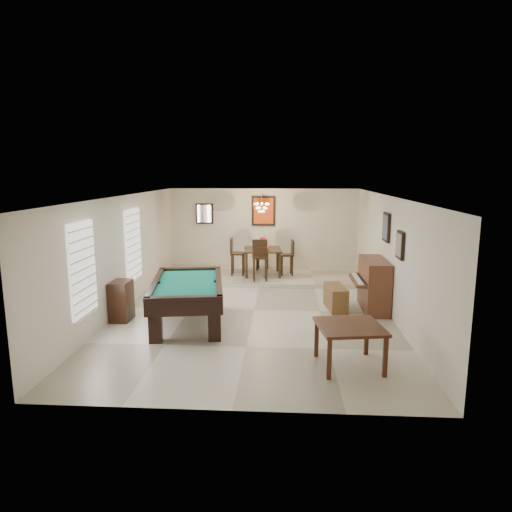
# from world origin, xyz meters

# --- Properties ---
(ground_plane) EXTENTS (6.00, 9.00, 0.02)m
(ground_plane) POSITION_xyz_m (0.00, 0.00, -0.01)
(ground_plane) COLOR beige
(wall_back) EXTENTS (6.00, 0.04, 2.60)m
(wall_back) POSITION_xyz_m (0.00, 4.50, 1.30)
(wall_back) COLOR silver
(wall_back) RESTS_ON ground_plane
(wall_front) EXTENTS (6.00, 0.04, 2.60)m
(wall_front) POSITION_xyz_m (0.00, -4.50, 1.30)
(wall_front) COLOR silver
(wall_front) RESTS_ON ground_plane
(wall_left) EXTENTS (0.04, 9.00, 2.60)m
(wall_left) POSITION_xyz_m (-3.00, 0.00, 1.30)
(wall_left) COLOR silver
(wall_left) RESTS_ON ground_plane
(wall_right) EXTENTS (0.04, 9.00, 2.60)m
(wall_right) POSITION_xyz_m (3.00, 0.00, 1.30)
(wall_right) COLOR silver
(wall_right) RESTS_ON ground_plane
(ceiling) EXTENTS (6.00, 9.00, 0.04)m
(ceiling) POSITION_xyz_m (0.00, 0.00, 2.60)
(ceiling) COLOR white
(ceiling) RESTS_ON wall_back
(dining_step) EXTENTS (6.00, 2.50, 0.12)m
(dining_step) POSITION_xyz_m (0.00, 3.25, 0.06)
(dining_step) COLOR beige
(dining_step) RESTS_ON ground_plane
(window_left_front) EXTENTS (0.06, 1.00, 1.70)m
(window_left_front) POSITION_xyz_m (-2.97, -2.20, 1.40)
(window_left_front) COLOR white
(window_left_front) RESTS_ON wall_left
(window_left_rear) EXTENTS (0.06, 1.00, 1.70)m
(window_left_rear) POSITION_xyz_m (-2.97, 0.60, 1.40)
(window_left_rear) COLOR white
(window_left_rear) RESTS_ON wall_left
(pool_table) EXTENTS (1.81, 2.80, 0.87)m
(pool_table) POSITION_xyz_m (-1.33, -1.00, 0.44)
(pool_table) COLOR black
(pool_table) RESTS_ON ground_plane
(square_table) EXTENTS (1.15, 1.15, 0.70)m
(square_table) POSITION_xyz_m (1.74, -2.97, 0.35)
(square_table) COLOR #381A0E
(square_table) RESTS_ON ground_plane
(upright_piano) EXTENTS (0.79, 1.41, 1.18)m
(upright_piano) POSITION_xyz_m (2.59, 0.19, 0.59)
(upright_piano) COLOR brown
(upright_piano) RESTS_ON ground_plane
(piano_bench) EXTENTS (0.49, 1.01, 0.54)m
(piano_bench) POSITION_xyz_m (1.87, 0.21, 0.27)
(piano_bench) COLOR brown
(piano_bench) RESTS_ON ground_plane
(apothecary_chest) EXTENTS (0.38, 0.57, 0.85)m
(apothecary_chest) POSITION_xyz_m (-2.78, -0.89, 0.43)
(apothecary_chest) COLOR black
(apothecary_chest) RESTS_ON ground_plane
(dining_table) EXTENTS (1.18, 1.18, 0.90)m
(dining_table) POSITION_xyz_m (0.04, 3.13, 0.57)
(dining_table) COLOR black
(dining_table) RESTS_ON dining_step
(flower_vase) EXTENTS (0.16, 0.16, 0.24)m
(flower_vase) POSITION_xyz_m (0.04, 3.13, 1.14)
(flower_vase) COLOR red
(flower_vase) RESTS_ON dining_table
(dining_chair_south) EXTENTS (0.46, 0.46, 1.13)m
(dining_chair_south) POSITION_xyz_m (0.00, 2.42, 0.69)
(dining_chair_south) COLOR black
(dining_chair_south) RESTS_ON dining_step
(dining_chair_north) EXTENTS (0.40, 0.40, 0.96)m
(dining_chair_north) POSITION_xyz_m (-0.01, 3.85, 0.60)
(dining_chair_north) COLOR black
(dining_chair_north) RESTS_ON dining_step
(dining_chair_west) EXTENTS (0.41, 0.41, 1.09)m
(dining_chair_west) POSITION_xyz_m (-0.69, 3.10, 0.67)
(dining_chair_west) COLOR black
(dining_chair_west) RESTS_ON dining_step
(dining_chair_east) EXTENTS (0.43, 0.43, 1.03)m
(dining_chair_east) POSITION_xyz_m (0.74, 3.17, 0.64)
(dining_chair_east) COLOR black
(dining_chair_east) RESTS_ON dining_step
(chandelier) EXTENTS (0.44, 0.44, 0.60)m
(chandelier) POSITION_xyz_m (0.00, 3.20, 2.20)
(chandelier) COLOR #FFE5B2
(chandelier) RESTS_ON ceiling
(back_painting) EXTENTS (0.75, 0.06, 0.95)m
(back_painting) POSITION_xyz_m (0.00, 4.46, 1.90)
(back_painting) COLOR #D84C14
(back_painting) RESTS_ON wall_back
(back_mirror) EXTENTS (0.55, 0.06, 0.65)m
(back_mirror) POSITION_xyz_m (-1.90, 4.46, 1.80)
(back_mirror) COLOR white
(back_mirror) RESTS_ON wall_back
(right_picture_upper) EXTENTS (0.06, 0.55, 0.65)m
(right_picture_upper) POSITION_xyz_m (2.96, 0.30, 1.90)
(right_picture_upper) COLOR slate
(right_picture_upper) RESTS_ON wall_right
(right_picture_lower) EXTENTS (0.06, 0.45, 0.55)m
(right_picture_lower) POSITION_xyz_m (2.96, -1.00, 1.70)
(right_picture_lower) COLOR gray
(right_picture_lower) RESTS_ON wall_right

